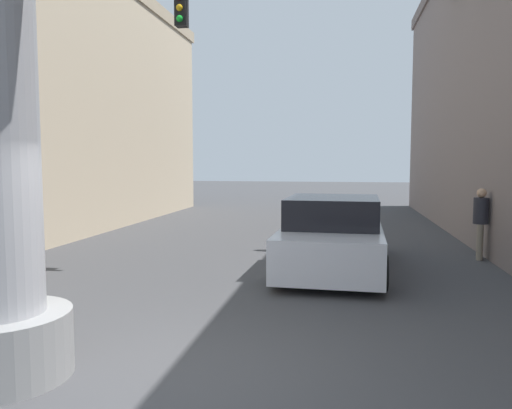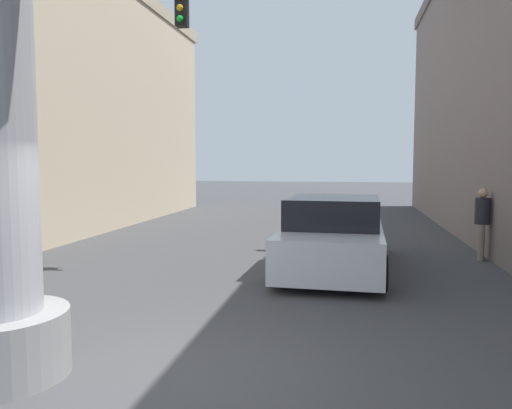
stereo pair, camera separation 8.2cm
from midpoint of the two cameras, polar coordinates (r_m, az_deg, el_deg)
The scene contains 6 objects.
ground_plane at distance 15.13m, azimuth 3.31°, elevation -3.80°, with size 84.79×84.79×0.00m, color #424244.
street_lamp at distance 14.00m, azimuth 25.32°, elevation 12.25°, with size 2.88×0.28×6.81m.
traffic_light_mast at distance 12.03m, azimuth -20.99°, elevation 13.75°, with size 4.90×0.32×5.99m.
car_lead at distance 10.84m, azimuth 8.62°, elevation -3.56°, with size 2.25×5.21×1.56m.
palm_tree_mid_right at distance 16.95m, azimuth 23.94°, elevation 12.61°, with size 3.08×3.19×8.07m.
pedestrian_mid_right at distance 12.74m, azimuth 24.13°, elevation -1.43°, with size 0.42×0.42×1.67m.
Camera 1 is at (1.70, -4.86, 2.29)m, focal length 35.00 mm.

